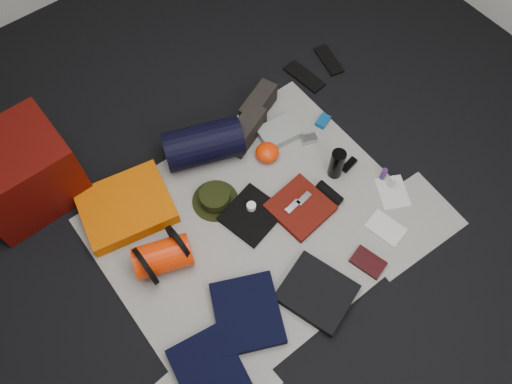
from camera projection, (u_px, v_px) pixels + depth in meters
floor at (255, 225)px, 2.75m from camera, size 4.50×4.50×0.02m
newspaper_mat at (255, 224)px, 2.74m from camera, size 1.60×1.30×0.01m
newspaper_sheet_front_right at (405, 224)px, 2.74m from camera, size 0.60×0.43×0.00m
red_cabinet at (21, 173)px, 2.64m from camera, size 0.53×0.45×0.44m
sleeping_pad at (126, 207)px, 2.73m from camera, size 0.54×0.48×0.09m
stuff_sack at (163, 256)px, 2.55m from camera, size 0.33×0.26×0.17m
sack_strap_left at (146, 266)px, 2.50m from camera, size 0.02×0.22×0.22m
sack_strap_right at (179, 244)px, 2.56m from camera, size 0.03×0.22×0.22m
navy_duffel at (203, 144)px, 2.84m from camera, size 0.50×0.37×0.23m
boonie_brim at (215, 201)px, 2.80m from camera, size 0.31×0.31×0.01m
boonie_crown at (215, 197)px, 2.76m from camera, size 0.17×0.17×0.07m
hiking_boot_left at (246, 130)px, 2.93m from camera, size 0.32×0.21×0.15m
hiking_boot_right at (258, 105)px, 3.03m from camera, size 0.30×0.21×0.14m
flip_flop_left at (304, 77)px, 3.22m from camera, size 0.14×0.29×0.02m
flip_flop_right at (329, 60)px, 3.28m from camera, size 0.15×0.27×0.01m
trousers_navy_a at (209, 369)px, 2.35m from camera, size 0.35×0.39×0.05m
trousers_navy_b at (247, 313)px, 2.47m from camera, size 0.44×0.47×0.06m
trousers_charcoal at (317, 293)px, 2.52m from camera, size 0.39×0.42×0.05m
black_tshirt at (252, 215)px, 2.74m from camera, size 0.34×0.33×0.03m
red_shirt at (300, 207)px, 2.76m from camera, size 0.33×0.33×0.04m
orange_stuff_sack at (267, 152)px, 2.90m from camera, size 0.15×0.15×0.09m
first_aid_pouch at (278, 133)px, 2.98m from camera, size 0.25×0.20×0.06m
water_bottle at (337, 164)px, 2.79m from camera, size 0.09×0.09×0.21m
speaker at (329, 193)px, 2.79m from camera, size 0.08×0.17×0.06m
compact_camera at (309, 139)px, 2.97m from camera, size 0.10×0.08×0.04m
cyan_case at (323, 121)px, 3.04m from camera, size 0.11×0.09×0.03m
toiletry_purple at (383, 174)px, 2.83m from camera, size 0.04×0.04×0.09m
toiletry_clear at (392, 182)px, 2.80m from camera, size 0.04×0.04×0.10m
paperback_book at (368, 262)px, 2.62m from camera, size 0.15×0.20×0.02m
map_booklet at (386, 228)px, 2.72m from camera, size 0.17×0.22×0.01m
map_printout at (393, 192)px, 2.82m from camera, size 0.23×0.25×0.01m
sunglasses at (349, 165)px, 2.89m from camera, size 0.11×0.06×0.03m
tape_roll at (251, 206)px, 2.73m from camera, size 0.05×0.05×0.04m
energy_bar_a at (293, 207)px, 2.73m from camera, size 0.10×0.05×0.01m
energy_bar_b at (304, 199)px, 2.75m from camera, size 0.10×0.05×0.01m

